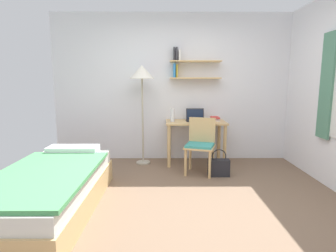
{
  "coord_description": "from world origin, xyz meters",
  "views": [
    {
      "loc": [
        -0.19,
        -2.93,
        1.41
      ],
      "look_at": [
        -0.16,
        0.51,
        0.85
      ],
      "focal_mm": 29.19,
      "sensor_mm": 36.0,
      "label": 1
    }
  ],
  "objects_px": {
    "bed": "(50,190)",
    "desk": "(196,129)",
    "book_stack": "(215,119)",
    "standing_lamp": "(142,77)",
    "handbag": "(219,167)",
    "desk_chair": "(200,143)",
    "laptop": "(195,118)",
    "water_bottle": "(172,115)"
  },
  "relations": [
    {
      "from": "bed",
      "to": "handbag",
      "type": "height_order",
      "value": "bed"
    },
    {
      "from": "desk_chair",
      "to": "book_stack",
      "type": "height_order",
      "value": "desk_chair"
    },
    {
      "from": "desk",
      "to": "book_stack",
      "type": "distance_m",
      "value": 0.38
    },
    {
      "from": "standing_lamp",
      "to": "handbag",
      "type": "distance_m",
      "value": 1.92
    },
    {
      "from": "desk",
      "to": "standing_lamp",
      "type": "height_order",
      "value": "standing_lamp"
    },
    {
      "from": "desk",
      "to": "handbag",
      "type": "relative_size",
      "value": 2.44
    },
    {
      "from": "bed",
      "to": "desk_chair",
      "type": "height_order",
      "value": "desk_chair"
    },
    {
      "from": "desk",
      "to": "laptop",
      "type": "height_order",
      "value": "laptop"
    },
    {
      "from": "bed",
      "to": "book_stack",
      "type": "distance_m",
      "value": 2.87
    },
    {
      "from": "standing_lamp",
      "to": "book_stack",
      "type": "bearing_deg",
      "value": 3.29
    },
    {
      "from": "bed",
      "to": "desk",
      "type": "xyz_separation_m",
      "value": [
        1.78,
        1.79,
        0.36
      ]
    },
    {
      "from": "handbag",
      "to": "standing_lamp",
      "type": "bearing_deg",
      "value": 150.64
    },
    {
      "from": "standing_lamp",
      "to": "water_bottle",
      "type": "bearing_deg",
      "value": -3.86
    },
    {
      "from": "desk_chair",
      "to": "bed",
      "type": "bearing_deg",
      "value": -144.71
    },
    {
      "from": "bed",
      "to": "handbag",
      "type": "distance_m",
      "value": 2.35
    },
    {
      "from": "desk",
      "to": "desk_chair",
      "type": "bearing_deg",
      "value": -87.47
    },
    {
      "from": "desk_chair",
      "to": "laptop",
      "type": "xyz_separation_m",
      "value": [
        -0.03,
        0.58,
        0.32
      ]
    },
    {
      "from": "standing_lamp",
      "to": "book_stack",
      "type": "relative_size",
      "value": 6.66
    },
    {
      "from": "water_bottle",
      "to": "book_stack",
      "type": "relative_size",
      "value": 0.87
    },
    {
      "from": "desk",
      "to": "standing_lamp",
      "type": "relative_size",
      "value": 0.6
    },
    {
      "from": "bed",
      "to": "standing_lamp",
      "type": "xyz_separation_m",
      "value": [
        0.87,
        1.79,
        1.25
      ]
    },
    {
      "from": "laptop",
      "to": "water_bottle",
      "type": "height_order",
      "value": "water_bottle"
    },
    {
      "from": "desk_chair",
      "to": "book_stack",
      "type": "bearing_deg",
      "value": 61.73
    },
    {
      "from": "standing_lamp",
      "to": "laptop",
      "type": "relative_size",
      "value": 5.31
    },
    {
      "from": "water_bottle",
      "to": "bed",
      "type": "bearing_deg",
      "value": -128.19
    },
    {
      "from": "desk_chair",
      "to": "standing_lamp",
      "type": "xyz_separation_m",
      "value": [
        -0.93,
        0.51,
        1.01
      ]
    },
    {
      "from": "book_stack",
      "to": "handbag",
      "type": "relative_size",
      "value": 0.61
    },
    {
      "from": "book_stack",
      "to": "handbag",
      "type": "xyz_separation_m",
      "value": [
        -0.05,
        -0.74,
        -0.63
      ]
    },
    {
      "from": "standing_lamp",
      "to": "book_stack",
      "type": "height_order",
      "value": "standing_lamp"
    },
    {
      "from": "book_stack",
      "to": "bed",
      "type": "bearing_deg",
      "value": -138.7
    },
    {
      "from": "laptop",
      "to": "handbag",
      "type": "relative_size",
      "value": 0.76
    },
    {
      "from": "standing_lamp",
      "to": "bed",
      "type": "bearing_deg",
      "value": -115.9
    },
    {
      "from": "bed",
      "to": "laptop",
      "type": "xyz_separation_m",
      "value": [
        1.77,
        1.85,
        0.55
      ]
    },
    {
      "from": "handbag",
      "to": "bed",
      "type": "bearing_deg",
      "value": -151.62
    },
    {
      "from": "desk",
      "to": "laptop",
      "type": "bearing_deg",
      "value": 93.68
    },
    {
      "from": "desk_chair",
      "to": "water_bottle",
      "type": "relative_size",
      "value": 3.9
    },
    {
      "from": "laptop",
      "to": "desk",
      "type": "bearing_deg",
      "value": -86.32
    },
    {
      "from": "desk",
      "to": "desk_chair",
      "type": "distance_m",
      "value": 0.53
    },
    {
      "from": "water_bottle",
      "to": "handbag",
      "type": "relative_size",
      "value": 0.53
    },
    {
      "from": "laptop",
      "to": "handbag",
      "type": "bearing_deg",
      "value": -68.72
    },
    {
      "from": "bed",
      "to": "standing_lamp",
      "type": "bearing_deg",
      "value": 64.1
    },
    {
      "from": "laptop",
      "to": "book_stack",
      "type": "xyz_separation_m",
      "value": [
        0.34,
        0.01,
        -0.02
      ]
    }
  ]
}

